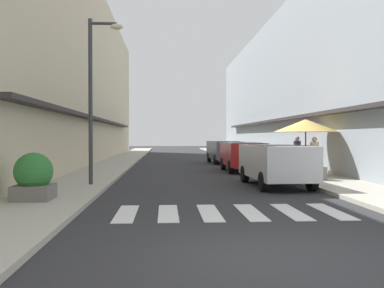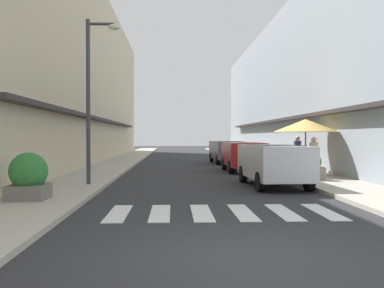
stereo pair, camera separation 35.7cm
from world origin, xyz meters
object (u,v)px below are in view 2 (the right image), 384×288
(parked_car_far, at_px, (227,149))
(planter_midblock, at_px, (314,168))
(pedestrian_walking_far, at_px, (314,156))
(street_lamp, at_px, (93,84))
(pedestrian_walking_near, at_px, (298,153))
(parked_car_near, at_px, (273,160))
(planter_corner, at_px, (28,177))
(parked_car_mid, at_px, (243,153))
(cafe_umbrella, at_px, (306,126))

(parked_car_far, xyz_separation_m, planter_midblock, (1.82, -11.87, -0.36))
(parked_car_far, relative_size, pedestrian_walking_far, 2.72)
(street_lamp, xyz_separation_m, pedestrian_walking_near, (8.53, 4.70, -2.56))
(parked_car_near, distance_m, planter_corner, 8.06)
(parked_car_far, bearing_deg, parked_car_mid, -90.00)
(street_lamp, xyz_separation_m, pedestrian_walking_far, (8.41, 2.07, -2.58))
(parked_car_near, relative_size, pedestrian_walking_far, 2.59)
(cafe_umbrella, bearing_deg, parked_car_near, -123.07)
(planter_midblock, bearing_deg, street_lamp, -172.25)
(pedestrian_walking_far, bearing_deg, parked_car_mid, 157.98)
(pedestrian_walking_near, bearing_deg, pedestrian_walking_far, -93.78)
(street_lamp, relative_size, pedestrian_walking_near, 3.40)
(parked_car_mid, xyz_separation_m, pedestrian_walking_far, (2.15, -4.27, 0.05))
(parked_car_near, height_order, pedestrian_walking_near, pedestrian_walking_near)
(planter_corner, height_order, pedestrian_walking_near, pedestrian_walking_near)
(street_lamp, relative_size, pedestrian_walking_far, 3.48)
(parked_car_far, bearing_deg, cafe_umbrella, -77.02)
(parked_car_near, bearing_deg, pedestrian_walking_far, 44.81)
(parked_car_near, relative_size, planter_midblock, 4.29)
(parked_car_mid, distance_m, planter_corner, 12.27)
(parked_car_far, distance_m, planter_midblock, 12.01)
(parked_car_far, bearing_deg, planter_corner, -113.80)
(planter_midblock, bearing_deg, pedestrian_walking_far, 71.14)
(cafe_umbrella, bearing_deg, parked_car_far, 102.98)
(parked_car_near, height_order, planter_midblock, parked_car_near)
(planter_corner, xyz_separation_m, pedestrian_walking_far, (9.43, 5.60, 0.27))
(parked_car_near, relative_size, street_lamp, 0.74)
(pedestrian_walking_near, bearing_deg, street_lamp, -152.20)
(parked_car_far, relative_size, planter_midblock, 4.50)
(planter_midblock, xyz_separation_m, pedestrian_walking_far, (0.33, 0.97, 0.41))
(parked_car_mid, height_order, cafe_umbrella, cafe_umbrella)
(parked_car_far, relative_size, street_lamp, 0.78)
(pedestrian_walking_near, bearing_deg, planter_corner, -140.32)
(street_lamp, bearing_deg, parked_car_near, -0.62)
(parked_car_far, xyz_separation_m, pedestrian_walking_far, (2.15, -10.89, 0.05))
(cafe_umbrella, bearing_deg, pedestrian_walking_far, -92.96)
(street_lamp, bearing_deg, parked_car_mid, 45.42)
(cafe_umbrella, bearing_deg, parked_car_mid, 126.47)
(parked_car_mid, relative_size, planter_midblock, 3.99)
(parked_car_near, relative_size, parked_car_far, 0.95)
(street_lamp, xyz_separation_m, cafe_umbrella, (8.47, 3.34, -1.33))
(planter_corner, relative_size, pedestrian_walking_near, 0.74)
(planter_corner, xyz_separation_m, pedestrian_walking_near, (9.56, 8.23, 0.29))
(parked_car_near, height_order, parked_car_far, same)
(cafe_umbrella, relative_size, planter_midblock, 2.82)
(parked_car_far, relative_size, pedestrian_walking_near, 2.65)
(parked_car_far, bearing_deg, pedestrian_walking_near, -74.58)
(pedestrian_walking_near, bearing_deg, parked_car_far, 104.35)
(cafe_umbrella, distance_m, planter_midblock, 2.82)
(street_lamp, bearing_deg, pedestrian_walking_far, 13.85)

